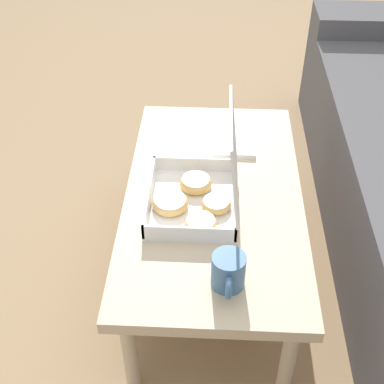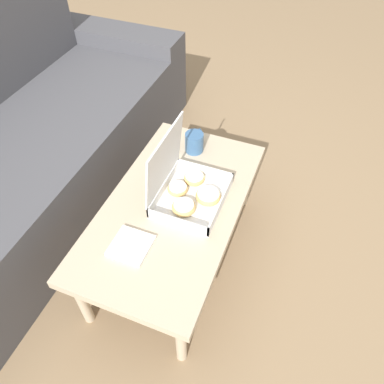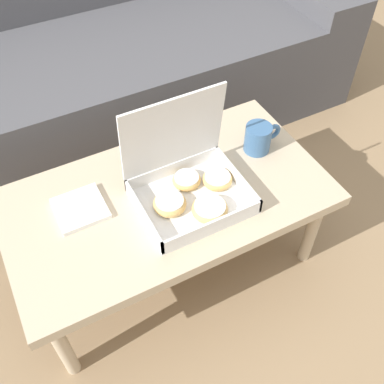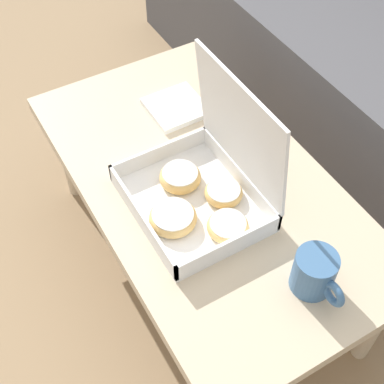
% 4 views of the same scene
% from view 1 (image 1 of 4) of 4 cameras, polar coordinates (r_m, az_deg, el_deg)
% --- Properties ---
extents(ground_plane, '(12.00, 12.00, 0.00)m').
position_cam_1_polar(ground_plane, '(1.99, 4.79, -8.65)').
color(ground_plane, '#937756').
extents(coffee_table, '(1.04, 0.57, 0.38)m').
position_cam_1_polar(coffee_table, '(1.74, 2.29, -1.12)').
color(coffee_table, '#C6B293').
rests_on(coffee_table, ground_plane).
extents(pastry_box, '(0.34, 0.28, 0.33)m').
position_cam_1_polar(pastry_box, '(1.63, 0.88, -0.01)').
color(pastry_box, white).
rests_on(pastry_box, coffee_table).
extents(coffee_mug, '(0.14, 0.09, 0.10)m').
position_cam_1_polar(coffee_mug, '(1.42, 3.90, -8.49)').
color(coffee_mug, '#3D6693').
rests_on(coffee_mug, coffee_table).
extents(napkin_stack, '(0.15, 0.15, 0.02)m').
position_cam_1_polar(napkin_stack, '(1.92, 4.47, 5.11)').
color(napkin_stack, white).
rests_on(napkin_stack, coffee_table).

